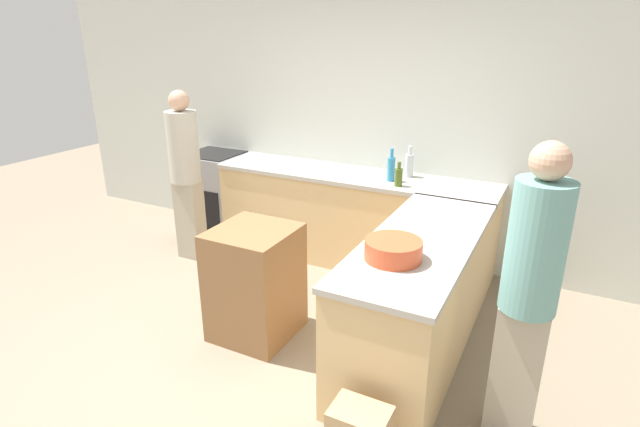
% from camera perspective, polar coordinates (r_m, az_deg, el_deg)
% --- Properties ---
extents(ground_plane, '(14.00, 14.00, 0.00)m').
position_cam_1_polar(ground_plane, '(3.82, -9.09, -16.61)').
color(ground_plane, gray).
extents(wall_back, '(8.00, 0.06, 2.70)m').
position_cam_1_polar(wall_back, '(5.17, 5.41, 9.94)').
color(wall_back, silver).
rests_on(wall_back, ground_plane).
extents(counter_back, '(2.84, 0.66, 0.93)m').
position_cam_1_polar(counter_back, '(5.10, 3.62, -0.47)').
color(counter_back, '#D6B27A').
rests_on(counter_back, ground_plane).
extents(counter_peninsula, '(0.69, 1.92, 0.93)m').
position_cam_1_polar(counter_peninsula, '(3.69, 11.11, -9.44)').
color(counter_peninsula, '#D6B27A').
rests_on(counter_peninsula, ground_plane).
extents(range_oven, '(0.63, 0.60, 0.95)m').
position_cam_1_polar(range_oven, '(5.98, -11.77, 2.35)').
color(range_oven, '#99999E').
rests_on(range_oven, ground_plane).
extents(island_table, '(0.59, 0.61, 0.88)m').
position_cam_1_polar(island_table, '(3.92, -7.41, -7.83)').
color(island_table, brown).
rests_on(island_table, ground_plane).
extents(mixing_bowl, '(0.36, 0.36, 0.13)m').
position_cam_1_polar(mixing_bowl, '(3.13, 8.37, -4.12)').
color(mixing_bowl, '#DB512D').
rests_on(mixing_bowl, counter_peninsula).
extents(dish_soap_bottle, '(0.07, 0.07, 0.31)m').
position_cam_1_polar(dish_soap_bottle, '(4.72, 8.13, 5.16)').
color(dish_soap_bottle, '#338CBF').
rests_on(dish_soap_bottle, counter_back).
extents(vinegar_bottle_clear, '(0.08, 0.08, 0.30)m').
position_cam_1_polar(vinegar_bottle_clear, '(4.89, 10.17, 5.52)').
color(vinegar_bottle_clear, silver).
rests_on(vinegar_bottle_clear, counter_back).
extents(olive_oil_bottle, '(0.07, 0.07, 0.23)m').
position_cam_1_polar(olive_oil_bottle, '(4.58, 8.97, 4.20)').
color(olive_oil_bottle, '#475B1E').
rests_on(olive_oil_bottle, counter_back).
extents(person_by_range, '(0.31, 0.31, 1.74)m').
position_cam_1_polar(person_by_range, '(5.19, -15.11, 4.85)').
color(person_by_range, '#ADA38E').
rests_on(person_by_range, ground_plane).
extents(person_at_peninsula, '(0.30, 0.30, 1.78)m').
position_cam_1_polar(person_at_peninsula, '(2.92, 22.81, -7.83)').
color(person_at_peninsula, '#ADA38E').
rests_on(person_at_peninsula, ground_plane).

